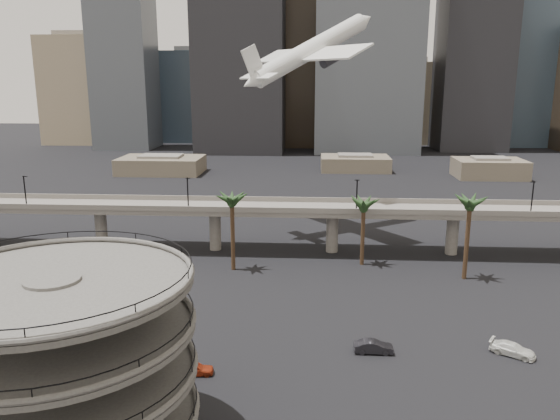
# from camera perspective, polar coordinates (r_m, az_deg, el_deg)

# --- Properties ---
(parking_ramp) EXTENTS (22.20, 22.20, 17.35)m
(parking_ramp) POSITION_cam_1_polar(r_m,az_deg,el_deg) (49.12, -22.03, -13.67)
(parking_ramp) COLOR #4D4B48
(parking_ramp) RESTS_ON ground
(overpass) EXTENTS (130.00, 9.30, 14.70)m
(overpass) POSITION_cam_1_polar(r_m,az_deg,el_deg) (101.31, -0.71, -0.28)
(overpass) COLOR #69645D
(overpass) RESTS_ON ground
(palm_trees) EXTENTS (42.40, 10.40, 14.00)m
(palm_trees) POSITION_cam_1_polar(r_m,az_deg,el_deg) (90.27, 7.70, 0.55)
(palm_trees) COLOR #412B1C
(palm_trees) RESTS_ON ground
(low_buildings) EXTENTS (135.00, 27.50, 6.80)m
(low_buildings) POSITION_cam_1_polar(r_m,az_deg,el_deg) (187.61, 3.39, 4.69)
(low_buildings) COLOR brown
(low_buildings) RESTS_ON ground
(skyline) EXTENTS (269.00, 86.00, 115.77)m
(skyline) POSITION_cam_1_polar(r_m,az_deg,el_deg) (260.55, 5.47, 15.81)
(skyline) COLOR gray
(skyline) RESTS_ON ground
(airborne_jet) EXTENTS (28.55, 27.96, 17.71)m
(airborne_jet) POSITION_cam_1_polar(r_m,az_deg,el_deg) (114.80, 3.26, 16.31)
(airborne_jet) COLOR silver
(airborne_jet) RESTS_ON ground
(car_a) EXTENTS (4.16, 2.05, 1.36)m
(car_a) POSITION_cam_1_polar(r_m,az_deg,el_deg) (62.69, -8.85, -16.08)
(car_a) COLOR #A23317
(car_a) RESTS_ON ground
(car_b) EXTENTS (4.67, 1.64, 1.54)m
(car_b) POSITION_cam_1_polar(r_m,az_deg,el_deg) (67.15, 9.76, -13.91)
(car_b) COLOR black
(car_b) RESTS_ON ground
(car_c) EXTENTS (5.43, 4.44, 1.48)m
(car_c) POSITION_cam_1_polar(r_m,az_deg,el_deg) (71.18, 23.14, -13.23)
(car_c) COLOR silver
(car_c) RESTS_ON ground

